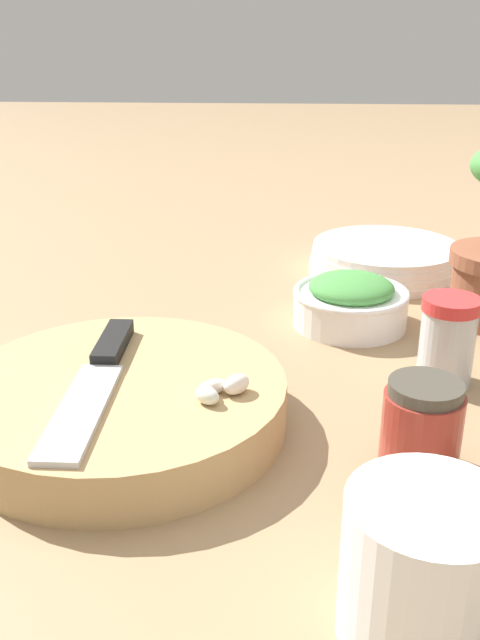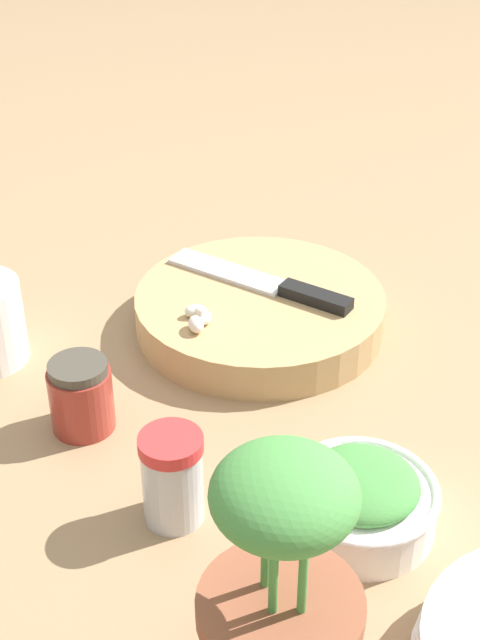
# 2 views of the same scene
# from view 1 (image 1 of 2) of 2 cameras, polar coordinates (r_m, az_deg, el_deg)

# --- Properties ---
(ground_plane) EXTENTS (5.00, 5.00, 0.00)m
(ground_plane) POSITION_cam_1_polar(r_m,az_deg,el_deg) (0.68, 2.27, -4.58)
(ground_plane) COLOR #997A56
(cutting_board) EXTENTS (0.27, 0.27, 0.04)m
(cutting_board) POSITION_cam_1_polar(r_m,az_deg,el_deg) (0.60, -9.41, -6.55)
(cutting_board) COLOR tan
(cutting_board) RESTS_ON ground_plane
(chef_knife) EXTENTS (0.23, 0.03, 0.01)m
(chef_knife) POSITION_cam_1_polar(r_m,az_deg,el_deg) (0.60, -11.29, -4.31)
(chef_knife) COLOR black
(chef_knife) RESTS_ON cutting_board
(garlic_cloves) EXTENTS (0.04, 0.05, 0.02)m
(garlic_cloves) POSITION_cam_1_polar(r_m,az_deg,el_deg) (0.56, -1.73, -5.54)
(garlic_cloves) COLOR silver
(garlic_cloves) RESTS_ON cutting_board
(herb_bowl) EXTENTS (0.13, 0.13, 0.06)m
(herb_bowl) POSITION_cam_1_polar(r_m,az_deg,el_deg) (0.80, 8.83, 1.48)
(herb_bowl) COLOR white
(herb_bowl) RESTS_ON ground_plane
(spice_jar) EXTENTS (0.05, 0.05, 0.08)m
(spice_jar) POSITION_cam_1_polar(r_m,az_deg,el_deg) (0.68, 16.33, -1.71)
(spice_jar) COLOR silver
(spice_jar) RESTS_ON ground_plane
(coffee_mug) EXTENTS (0.09, 0.12, 0.09)m
(coffee_mug) POSITION_cam_1_polar(r_m,az_deg,el_deg) (0.41, 14.92, -18.87)
(coffee_mug) COLOR white
(coffee_mug) RESTS_ON ground_plane
(plate_stack) EXTENTS (0.20, 0.20, 0.04)m
(plate_stack) POSITION_cam_1_polar(r_m,az_deg,el_deg) (0.98, 11.55, 4.82)
(plate_stack) COLOR white
(plate_stack) RESTS_ON ground_plane
(honey_jar) EXTENTS (0.06, 0.06, 0.07)m
(honey_jar) POSITION_cam_1_polar(r_m,az_deg,el_deg) (0.55, 14.33, -8.26)
(honey_jar) COLOR #9E3328
(honey_jar) RESTS_ON ground_plane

